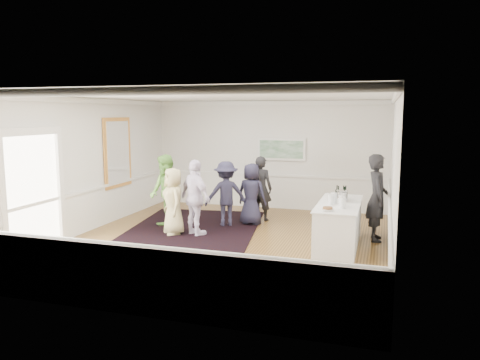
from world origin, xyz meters
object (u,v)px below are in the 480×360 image
(bartender, at_px, (377,198))
(guest_navy, at_px, (251,194))
(guest_tan, at_px, (173,201))
(ice_bucket, at_px, (342,196))
(nut_bowl, at_px, (328,209))
(guest_lilac, at_px, (196,198))
(guest_dark_a, at_px, (226,194))
(serving_table, at_px, (339,224))
(guest_green, at_px, (166,192))
(guest_dark_b, at_px, (261,188))

(bartender, relative_size, guest_navy, 1.23)
(guest_tan, bearing_deg, ice_bucket, 54.23)
(nut_bowl, bearing_deg, guest_tan, 168.70)
(guest_lilac, xyz_separation_m, guest_dark_a, (0.37, 1.09, -0.07))
(serving_table, bearing_deg, bartender, 43.16)
(guest_navy, bearing_deg, guest_tan, 54.60)
(guest_navy, distance_m, nut_bowl, 3.13)
(serving_table, xyz_separation_m, bartender, (0.76, 0.71, 0.50))
(guest_lilac, bearing_deg, bartender, -135.81)
(guest_tan, distance_m, guest_green, 0.56)
(bartender, bearing_deg, serving_table, 126.17)
(guest_tan, height_order, ice_bucket, guest_tan)
(guest_green, relative_size, guest_navy, 1.17)
(guest_green, distance_m, guest_lilac, 0.97)
(serving_table, distance_m, ice_bucket, 0.62)
(bartender, xyz_separation_m, guest_dark_b, (-2.99, 1.13, -0.11))
(serving_table, xyz_separation_m, ice_bucket, (0.04, 0.21, 0.58))
(guest_tan, xyz_separation_m, nut_bowl, (3.67, -0.73, 0.19))
(guest_tan, xyz_separation_m, guest_green, (-0.38, 0.38, 0.14))
(guest_tan, height_order, guest_lilac, guest_lilac)
(guest_dark_b, bearing_deg, guest_lilac, 67.08)
(bartender, height_order, guest_dark_a, bartender)
(guest_green, bearing_deg, ice_bucket, 41.31)
(bartender, relative_size, ice_bucket, 7.49)
(guest_dark_a, bearing_deg, nut_bowl, 117.38)
(serving_table, relative_size, bartender, 1.19)
(bartender, bearing_deg, guest_tan, 93.86)
(guest_tan, distance_m, ice_bucket, 3.87)
(guest_dark_b, xyz_separation_m, guest_navy, (-0.10, -0.52, -0.07))
(guest_tan, relative_size, ice_bucket, 6.05)
(nut_bowl, bearing_deg, guest_dark_b, 127.26)
(guest_lilac, bearing_deg, guest_dark_a, -75.97)
(bartender, distance_m, guest_navy, 3.16)
(serving_table, xyz_separation_m, guest_navy, (-2.33, 1.33, 0.32))
(guest_green, bearing_deg, nut_bowl, 26.01)
(serving_table, distance_m, guest_lilac, 3.30)
(guest_lilac, height_order, nut_bowl, guest_lilac)
(serving_table, height_order, guest_lilac, guest_lilac)
(guest_lilac, relative_size, guest_navy, 1.13)
(bartender, xyz_separation_m, guest_lilac, (-4.03, -0.81, -0.08))
(guest_dark_a, height_order, guest_dark_b, guest_dark_b)
(guest_navy, bearing_deg, guest_lilac, 65.75)
(guest_dark_b, xyz_separation_m, nut_bowl, (2.09, -2.74, 0.11))
(bartender, bearing_deg, guest_dark_a, 78.62)
(guest_dark_a, distance_m, nut_bowl, 3.35)
(serving_table, relative_size, guest_tan, 1.47)
(guest_dark_a, distance_m, guest_dark_b, 1.09)
(serving_table, height_order, guest_tan, guest_tan)
(guest_dark_a, bearing_deg, guest_green, 2.72)
(serving_table, distance_m, nut_bowl, 1.04)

